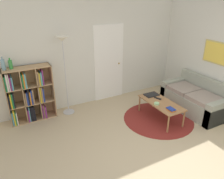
{
  "coord_description": "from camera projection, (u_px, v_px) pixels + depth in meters",
  "views": [
    {
      "loc": [
        -2.17,
        -2.15,
        2.72
      ],
      "look_at": [
        -0.21,
        1.54,
        0.85
      ],
      "focal_mm": 35.0,
      "sensor_mm": 36.0,
      "label": 1
    }
  ],
  "objects": [
    {
      "name": "wall_back",
      "position": [
        96.0,
        54.0,
        5.52
      ],
      "size": [
        7.7,
        0.11,
        2.6
      ],
      "color": "silver",
      "rests_on": "ground_plane"
    },
    {
      "name": "floor_lamp",
      "position": [
        63.0,
        51.0,
        4.78
      ],
      "size": [
        0.29,
        0.29,
        1.86
      ],
      "color": "#B7B7BC",
      "rests_on": "ground_plane"
    },
    {
      "name": "bottle_middle",
      "position": [
        10.0,
        64.0,
        4.48
      ],
      "size": [
        0.08,
        0.08,
        0.23
      ],
      "color": "#2D8438",
      "rests_on": "bookshelf"
    },
    {
      "name": "wall_right",
      "position": [
        207.0,
        55.0,
        5.38
      ],
      "size": [
        0.08,
        5.8,
        2.6
      ],
      "color": "silver",
      "rests_on": "ground_plane"
    },
    {
      "name": "bowl",
      "position": [
        157.0,
        104.0,
        4.86
      ],
      "size": [
        0.12,
        0.12,
        0.04
      ],
      "color": "#9ED193",
      "rests_on": "coffee_table"
    },
    {
      "name": "book_stack_on_table",
      "position": [
        171.0,
        109.0,
        4.62
      ],
      "size": [
        0.13,
        0.19,
        0.05
      ],
      "color": "orange",
      "rests_on": "coffee_table"
    },
    {
      "name": "couch",
      "position": [
        196.0,
        99.0,
        5.43
      ],
      "size": [
        0.85,
        1.6,
        0.79
      ],
      "color": "gray",
      "rests_on": "ground_plane"
    },
    {
      "name": "coffee_table",
      "position": [
        161.0,
        104.0,
        4.98
      ],
      "size": [
        0.52,
        1.12,
        0.43
      ],
      "color": "#996B42",
      "rests_on": "ground_plane"
    },
    {
      "name": "bookshelf",
      "position": [
        28.0,
        96.0,
        4.87
      ],
      "size": [
        1.0,
        0.34,
        1.26
      ],
      "color": "tan",
      "rests_on": "ground_plane"
    },
    {
      "name": "remote",
      "position": [
        158.0,
        98.0,
        5.12
      ],
      "size": [
        0.1,
        0.18,
        0.02
      ],
      "color": "black",
      "rests_on": "coffee_table"
    },
    {
      "name": "rug",
      "position": [
        158.0,
        119.0,
        5.11
      ],
      "size": [
        1.61,
        1.61,
        0.01
      ],
      "color": "maroon",
      "rests_on": "ground_plane"
    },
    {
      "name": "laptop",
      "position": [
        151.0,
        95.0,
        5.31
      ],
      "size": [
        0.34,
        0.23,
        0.02
      ],
      "color": "black",
      "rests_on": "coffee_table"
    },
    {
      "name": "bottle_left",
      "position": [
        3.0,
        65.0,
        4.4
      ],
      "size": [
        0.08,
        0.08,
        0.28
      ],
      "color": "#6B93A3",
      "rests_on": "bookshelf"
    },
    {
      "name": "ground_plane",
      "position": [
        164.0,
        164.0,
        3.77
      ],
      "size": [
        14.0,
        14.0,
        0.0
      ],
      "primitive_type": "plane",
      "color": "tan"
    }
  ]
}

